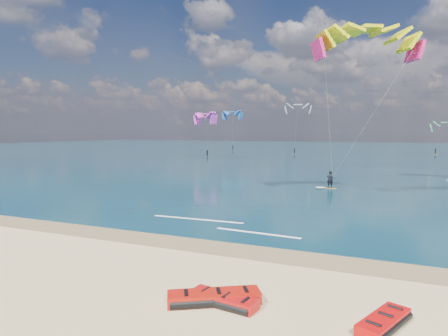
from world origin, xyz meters
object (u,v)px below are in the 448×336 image
at_px(packed_kite_right, 384,327).
at_px(packed_kite_mid, 223,305).
at_px(kitesurfer_main, 348,107).
at_px(packed_kite_left, 214,303).

bearing_deg(packed_kite_right, packed_kite_mid, 117.59).
bearing_deg(kitesurfer_main, packed_kite_right, -86.50).
height_order(packed_kite_right, kitesurfer_main, kitesurfer_main).
relative_size(packed_kite_left, kitesurfer_main, 0.21).
bearing_deg(kitesurfer_main, packed_kite_mid, -97.76).
xyz_separation_m(packed_kite_right, kitesurfer_main, (-3.89, 24.87, 7.92)).
bearing_deg(packed_kite_right, kitesurfer_main, 31.06).
xyz_separation_m(packed_kite_mid, packed_kite_right, (4.94, 0.47, 0.00)).
height_order(packed_kite_left, kitesurfer_main, kitesurfer_main).
bearing_deg(packed_kite_mid, packed_kite_right, 13.92).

